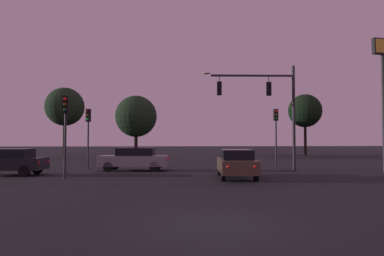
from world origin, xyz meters
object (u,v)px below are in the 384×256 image
at_px(traffic_signal_mast_arm, 268,100).
at_px(tree_center_horizon, 136,116).
at_px(car_nearside_lane, 236,163).
at_px(tree_left_far, 65,107).
at_px(traffic_light_corner_left, 276,126).
at_px(traffic_light_median, 88,126).
at_px(car_crossing_left, 134,159).
at_px(car_crossing_right, 9,161).
at_px(tree_behind_sign, 305,111).
at_px(store_sign_illuminated, 383,76).
at_px(traffic_light_corner_right, 65,120).

distance_m(traffic_signal_mast_arm, tree_center_horizon, 25.89).
xyz_separation_m(car_nearside_lane, tree_left_far, (-15.49, 22.63, 5.11)).
bearing_deg(traffic_light_corner_left, traffic_light_median, -175.39).
distance_m(tree_left_far, tree_center_horizon, 9.29).
xyz_separation_m(car_crossing_left, car_crossing_right, (-6.92, -2.48, -0.00)).
bearing_deg(car_nearside_lane, tree_behind_sign, 60.72).
relative_size(car_nearside_lane, store_sign_illuminated, 0.54).
relative_size(traffic_light_corner_right, tree_left_far, 0.53).
bearing_deg(tree_center_horizon, car_nearside_lane, -74.44).
height_order(traffic_signal_mast_arm, traffic_light_corner_left, traffic_signal_mast_arm).
relative_size(traffic_signal_mast_arm, car_crossing_right, 1.66).
relative_size(traffic_light_corner_right, traffic_light_median, 1.02).
xyz_separation_m(tree_behind_sign, tree_left_far, (-30.46, -4.08, -0.07)).
bearing_deg(tree_behind_sign, tree_center_horizon, 177.68).
xyz_separation_m(traffic_light_corner_left, car_crossing_right, (-17.41, -5.13, -2.33)).
distance_m(car_crossing_right, store_sign_illuminated, 22.99).
xyz_separation_m(traffic_signal_mast_arm, tree_left_far, (-18.47, 18.59, 1.21)).
bearing_deg(car_nearside_lane, car_crossing_right, 169.32).
distance_m(car_nearside_lane, tree_left_far, 27.90).
bearing_deg(car_crossing_left, store_sign_illuminated, -10.52).
bearing_deg(traffic_light_corner_left, tree_center_horizon, 121.59).
distance_m(traffic_signal_mast_arm, store_sign_illuminated, 7.09).
height_order(traffic_light_corner_right, store_sign_illuminated, store_sign_illuminated).
height_order(traffic_light_corner_left, store_sign_illuminated, store_sign_illuminated).
bearing_deg(traffic_signal_mast_arm, store_sign_illuminated, -16.99).
bearing_deg(car_crossing_right, store_sign_illuminated, -1.02).
xyz_separation_m(traffic_light_corner_right, car_crossing_right, (-3.78, 2.24, -2.26)).
bearing_deg(store_sign_illuminated, car_nearside_lane, -168.26).
bearing_deg(tree_center_horizon, traffic_light_corner_left, -58.41).
relative_size(car_crossing_left, tree_behind_sign, 0.57).
bearing_deg(car_crossing_right, traffic_signal_mast_arm, 5.94).
relative_size(car_nearside_lane, tree_left_far, 0.55).
bearing_deg(traffic_light_median, car_crossing_left, -24.52).
relative_size(traffic_light_corner_right, car_crossing_right, 1.03).
relative_size(traffic_light_corner_right, tree_center_horizon, 0.54).
relative_size(traffic_light_corner_left, car_nearside_lane, 0.98).
height_order(car_nearside_lane, tree_center_horizon, tree_center_horizon).
height_order(traffic_light_corner_right, tree_left_far, tree_left_far).
height_order(traffic_signal_mast_arm, car_crossing_left, traffic_signal_mast_arm).
bearing_deg(traffic_light_median, traffic_light_corner_right, -87.93).
xyz_separation_m(car_nearside_lane, car_crossing_right, (-12.75, 2.40, -0.00)).
bearing_deg(traffic_signal_mast_arm, car_crossing_left, 174.57).
distance_m(traffic_light_median, store_sign_illuminated, 19.58).
distance_m(traffic_light_corner_right, car_crossing_right, 4.95).
height_order(store_sign_illuminated, tree_behind_sign, store_sign_illuminated).
bearing_deg(traffic_light_corner_right, store_sign_illuminated, 5.66).
height_order(traffic_light_median, car_nearside_lane, traffic_light_median).
height_order(car_crossing_left, tree_left_far, tree_left_far).
xyz_separation_m(store_sign_illuminated, tree_center_horizon, (-17.34, 25.62, -0.81)).
bearing_deg(traffic_signal_mast_arm, tree_behind_sign, 62.11).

